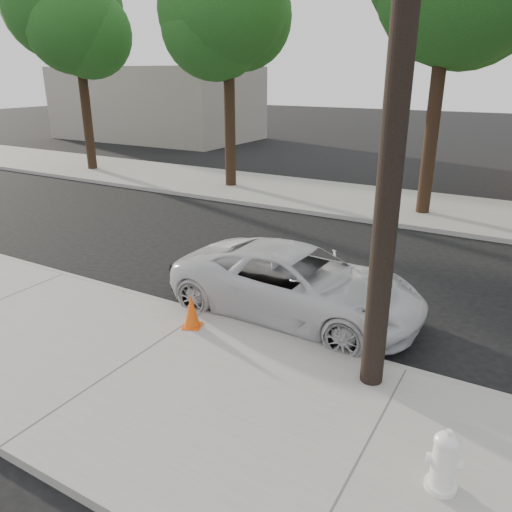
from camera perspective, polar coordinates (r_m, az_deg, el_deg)
name	(u,v)px	position (r m, az deg, el deg)	size (l,w,h in m)	color
ground	(257,282)	(11.63, 0.06, -3.03)	(120.00, 120.00, 0.00)	black
near_sidewalk	(124,368)	(8.58, -14.84, -12.31)	(90.00, 4.40, 0.15)	gray
far_sidewalk	(371,202)	(19.08, 13.03, 6.00)	(90.00, 5.00, 0.15)	gray
curb_near	(204,315)	(10.01, -6.02, -6.72)	(90.00, 0.12, 0.16)	#9E9B93
building_far	(157,103)	(38.76, -11.26, 16.76)	(14.00, 8.00, 5.00)	gray
utility_pole	(400,63)	(6.78, 16.18, 20.40)	(1.40, 0.34, 9.00)	black
tree_a	(77,26)	(25.75, -19.75, 23.46)	(4.65, 4.50, 9.00)	black
tree_b	(230,29)	(20.66, -2.95, 24.52)	(4.34, 4.20, 8.45)	black
police_cruiser	(297,283)	(9.87, 4.68, -3.10)	(2.31, 5.00, 1.39)	silver
fire_hydrant	(444,462)	(6.37, 20.69, -21.19)	(0.40, 0.36, 0.74)	white
traffic_cone	(192,311)	(9.31, -7.37, -6.27)	(0.44, 0.44, 0.65)	#E9500C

